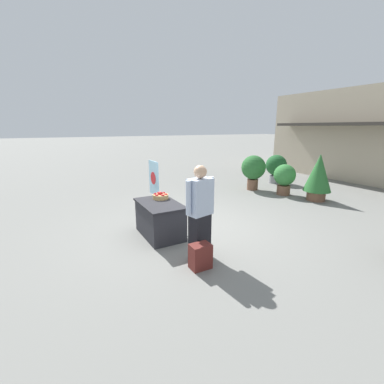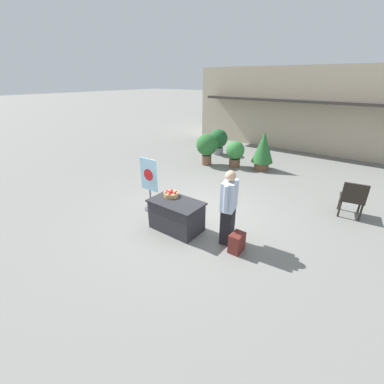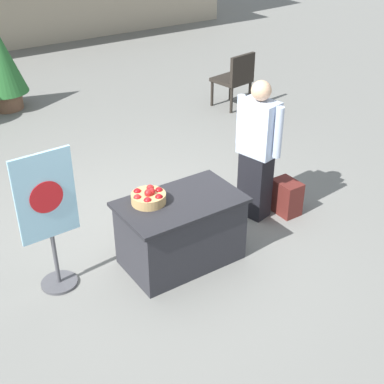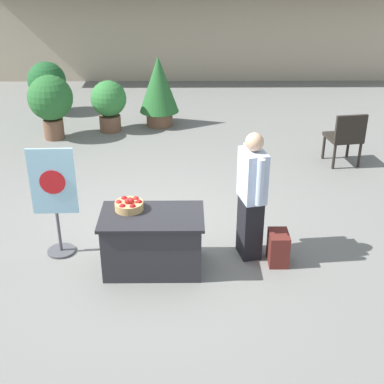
# 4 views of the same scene
# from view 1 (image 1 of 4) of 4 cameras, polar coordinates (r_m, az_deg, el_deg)

# --- Properties ---
(ground_plane) EXTENTS (120.00, 120.00, 0.00)m
(ground_plane) POSITION_cam_1_polar(r_m,az_deg,el_deg) (5.95, -0.36, -8.18)
(ground_plane) COLOR slate
(display_table) EXTENTS (1.24, 0.75, 0.73)m
(display_table) POSITION_cam_1_polar(r_m,az_deg,el_deg) (5.53, -7.16, -6.00)
(display_table) COLOR #2D2D33
(display_table) RESTS_ON ground_plane
(apple_basket) EXTENTS (0.34, 0.34, 0.16)m
(apple_basket) POSITION_cam_1_polar(r_m,az_deg,el_deg) (5.70, -7.02, -0.87)
(apple_basket) COLOR tan
(apple_basket) RESTS_ON display_table
(person_visitor) EXTENTS (0.35, 0.60, 1.66)m
(person_visitor) POSITION_cam_1_polar(r_m,az_deg,el_deg) (4.45, 1.78, -4.43)
(person_visitor) COLOR black
(person_visitor) RESTS_ON ground_plane
(backpack) EXTENTS (0.24, 0.34, 0.42)m
(backpack) POSITION_cam_1_polar(r_m,az_deg,el_deg) (4.35, 1.87, -14.08)
(backpack) COLOR maroon
(backpack) RESTS_ON ground_plane
(poster_board) EXTENTS (0.56, 0.36, 1.45)m
(poster_board) POSITION_cam_1_polar(r_m,az_deg,el_deg) (6.62, -8.41, 1.16)
(poster_board) COLOR #4C4C51
(poster_board) RESTS_ON ground_plane
(potted_plant_far_left) EXTENTS (0.73, 0.73, 1.05)m
(potted_plant_far_left) POSITION_cam_1_polar(r_m,az_deg,el_deg) (9.30, 19.86, 3.13)
(potted_plant_far_left) COLOR brown
(potted_plant_far_left) RESTS_ON ground_plane
(potted_plant_near_right) EXTENTS (0.88, 0.88, 1.27)m
(potted_plant_near_right) POSITION_cam_1_polar(r_m,az_deg,el_deg) (9.69, 13.48, 5.03)
(potted_plant_near_right) COLOR brown
(potted_plant_near_right) RESTS_ON ground_plane
(potted_plant_near_left) EXTENTS (0.83, 0.83, 1.47)m
(potted_plant_near_left) POSITION_cam_1_polar(r_m,az_deg,el_deg) (8.92, 26.28, 3.37)
(potted_plant_near_left) COLOR brown
(potted_plant_near_left) RESTS_ON ground_plane
(potted_plant_far_right) EXTENTS (0.84, 0.84, 1.17)m
(potted_plant_far_right) POSITION_cam_1_polar(r_m,az_deg,el_deg) (11.18, 18.18, 5.38)
(potted_plant_far_right) COLOR gray
(potted_plant_far_right) RESTS_ON ground_plane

